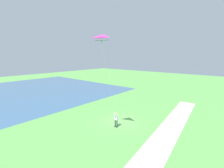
% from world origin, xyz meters
% --- Properties ---
extents(ground_plane, '(120.00, 120.00, 0.00)m').
position_xyz_m(ground_plane, '(0.00, 0.00, 0.00)').
color(ground_plane, '#569947').
extents(lake_water, '(36.00, 44.00, 0.01)m').
position_xyz_m(lake_water, '(26.59, 4.00, 0.00)').
color(lake_water, '#385B7F').
rests_on(lake_water, ground).
extents(walkway_path, '(5.40, 32.08, 0.02)m').
position_xyz_m(walkway_path, '(-5.95, 2.00, 0.01)').
color(walkway_path, '#ADA393').
rests_on(walkway_path, ground).
extents(person_kite_flyer, '(0.52, 0.62, 1.83)m').
position_xyz_m(person_kite_flyer, '(-0.67, 1.38, 1.05)').
color(person_kite_flyer, '#232328').
rests_on(person_kite_flyer, ground).
extents(flying_kite, '(1.53, 2.27, 8.02)m').
position_xyz_m(flying_kite, '(-0.75, 3.47, 9.44)').
color(flying_kite, '#E02D9E').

